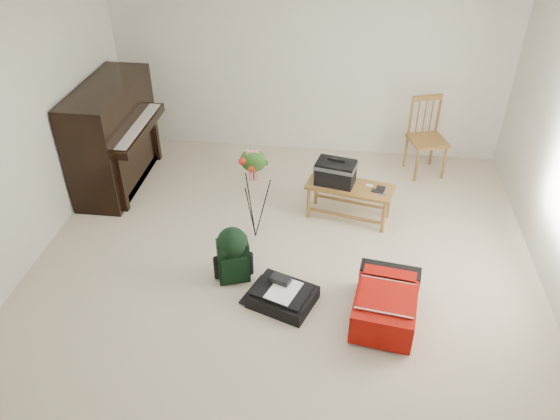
# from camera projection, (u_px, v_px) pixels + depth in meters

# --- Properties ---
(floor) EXTENTS (5.00, 5.50, 0.01)m
(floor) POSITION_uv_depth(u_px,v_px,m) (280.00, 283.00, 5.26)
(floor) COLOR #C0B29A
(floor) RESTS_ON ground
(ceiling) EXTENTS (5.00, 5.50, 0.01)m
(ceiling) POSITION_uv_depth(u_px,v_px,m) (280.00, 18.00, 3.83)
(ceiling) COLOR white
(ceiling) RESTS_ON wall_back
(wall_back) EXTENTS (5.00, 0.04, 2.50)m
(wall_back) POSITION_uv_depth(u_px,v_px,m) (308.00, 59.00, 6.78)
(wall_back) COLOR beige
(wall_back) RESTS_ON floor
(piano) EXTENTS (0.71, 1.50, 1.25)m
(piano) POSITION_uv_depth(u_px,v_px,m) (114.00, 138.00, 6.45)
(piano) COLOR black
(piano) RESTS_ON floor
(bench) EXTENTS (0.99, 0.56, 0.72)m
(bench) POSITION_uv_depth(u_px,v_px,m) (340.00, 178.00, 5.88)
(bench) COLOR olive
(bench) RESTS_ON floor
(dining_chair) EXTENTS (0.53, 0.53, 0.97)m
(dining_chair) POSITION_uv_depth(u_px,v_px,m) (427.00, 138.00, 6.73)
(dining_chair) COLOR olive
(dining_chair) RESTS_ON floor
(red_suitcase) EXTENTS (0.62, 0.85, 0.33)m
(red_suitcase) POSITION_uv_depth(u_px,v_px,m) (385.00, 299.00, 4.82)
(red_suitcase) COLOR #BB1208
(red_suitcase) RESTS_ON floor
(black_duffel) EXTENTS (0.68, 0.61, 0.23)m
(black_duffel) POSITION_uv_depth(u_px,v_px,m) (283.00, 295.00, 4.99)
(black_duffel) COLOR black
(black_duffel) RESTS_ON floor
(green_backpack) EXTENTS (0.34, 0.31, 0.59)m
(green_backpack) POSITION_uv_depth(u_px,v_px,m) (233.00, 252.00, 5.13)
(green_backpack) COLOR black
(green_backpack) RESTS_ON floor
(flower_stand) EXTENTS (0.39, 0.39, 1.08)m
(flower_stand) POSITION_uv_depth(u_px,v_px,m) (254.00, 195.00, 5.57)
(flower_stand) COLOR black
(flower_stand) RESTS_ON floor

